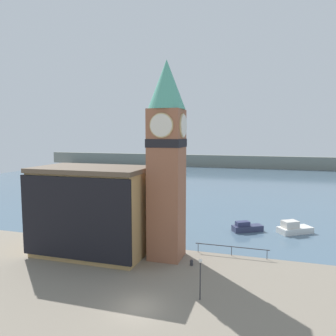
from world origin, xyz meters
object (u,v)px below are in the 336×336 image
Objects in this scene: mooring_bollard_near at (191,262)px; lamp_post at (200,271)px; clock_tower at (167,155)px; pier_building at (92,210)px; boat_far at (294,228)px; boat_near at (247,227)px.

lamp_post is at bearing -71.43° from mooring_bollard_near.
clock_tower is 10.93m from pier_building.
lamp_post is (14.22, -7.12, -2.57)m from pier_building.
clock_tower is at bearing 123.54° from lamp_post.
pier_building is at bearing 179.23° from boat_far.
clock_tower is at bearing 7.74° from pier_building.
lamp_post reaches higher than boat_near.
mooring_bollard_near is 7.55m from lamp_post.
mooring_bollard_near is at bearing -1.28° from pier_building.
mooring_bollard_near is (-11.20, -15.29, -0.33)m from boat_far.
pier_building is 20.60× the size of mooring_bollard_near.
boat_near is at bearing 83.24° from lamp_post.
pier_building is 2.54× the size of boat_far.
pier_building is 2.90× the size of boat_near.
clock_tower is 34.47× the size of mooring_bollard_near.
mooring_bollard_near is (-4.81, -14.28, -0.22)m from boat_near.
boat_near is 21.37m from lamp_post.
lamp_post is (5.51, -8.31, -9.07)m from clock_tower.
clock_tower reaches higher than lamp_post.
boat_near is at bearing 71.39° from mooring_bollard_near.
mooring_bollard_near is (11.92, -0.27, -4.75)m from pier_building.
boat_near is at bearing 58.01° from clock_tower.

